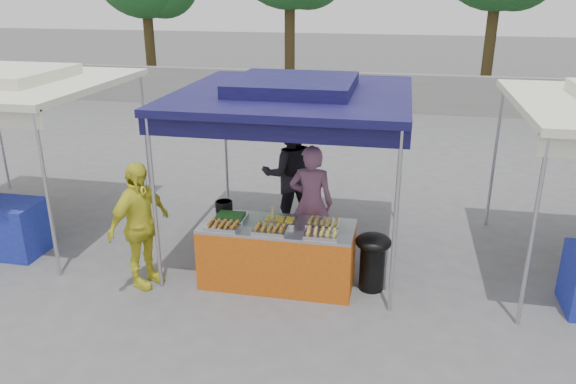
% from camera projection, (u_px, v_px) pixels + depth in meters
% --- Properties ---
extents(ground_plane, '(80.00, 80.00, 0.00)m').
position_uv_depth(ground_plane, '(279.00, 279.00, 7.66)').
color(ground_plane, '#545355').
extents(back_wall, '(40.00, 0.25, 1.20)m').
position_uv_depth(back_wall, '(354.00, 92.00, 17.56)').
color(back_wall, slate).
rests_on(back_wall, ground_plane).
extents(main_canopy, '(3.20, 3.20, 2.57)m').
position_uv_depth(main_canopy, '(293.00, 93.00, 7.73)').
color(main_canopy, '#AEAEB5').
rests_on(main_canopy, ground_plane).
extents(vendor_table, '(2.00, 0.80, 0.85)m').
position_uv_depth(vendor_table, '(277.00, 254.00, 7.42)').
color(vendor_table, '#B34D10').
rests_on(vendor_table, ground_plane).
extents(food_tray_fl, '(0.42, 0.30, 0.07)m').
position_uv_depth(food_tray_fl, '(223.00, 226.00, 7.17)').
color(food_tray_fl, '#BAB9BE').
rests_on(food_tray_fl, vendor_table).
extents(food_tray_fm, '(0.42, 0.30, 0.07)m').
position_uv_depth(food_tray_fm, '(270.00, 230.00, 7.05)').
color(food_tray_fm, '#BAB9BE').
rests_on(food_tray_fm, vendor_table).
extents(food_tray_fr, '(0.42, 0.30, 0.07)m').
position_uv_depth(food_tray_fr, '(321.00, 234.00, 6.93)').
color(food_tray_fr, '#BAB9BE').
rests_on(food_tray_fr, vendor_table).
extents(food_tray_bl, '(0.42, 0.30, 0.07)m').
position_uv_depth(food_tray_bl, '(231.00, 217.00, 7.44)').
color(food_tray_bl, '#BAB9BE').
rests_on(food_tray_bl, vendor_table).
extents(food_tray_bm, '(0.42, 0.30, 0.07)m').
position_uv_depth(food_tray_bm, '(280.00, 221.00, 7.32)').
color(food_tray_bm, '#BAB9BE').
rests_on(food_tray_bm, vendor_table).
extents(food_tray_br, '(0.42, 0.30, 0.07)m').
position_uv_depth(food_tray_br, '(323.00, 223.00, 7.24)').
color(food_tray_br, '#BAB9BE').
rests_on(food_tray_br, vendor_table).
extents(cooking_pot, '(0.24, 0.24, 0.14)m').
position_uv_depth(cooking_pot, '(224.00, 206.00, 7.70)').
color(cooking_pot, black).
rests_on(cooking_pot, vendor_table).
extents(skewer_cup, '(0.08, 0.08, 0.10)m').
position_uv_depth(skewer_cup, '(272.00, 223.00, 7.19)').
color(skewer_cup, '#AEAEB5').
rests_on(skewer_cup, vendor_table).
extents(wok_burner, '(0.47, 0.47, 0.79)m').
position_uv_depth(wok_burner, '(373.00, 257.00, 7.27)').
color(wok_burner, black).
rests_on(wok_burner, ground_plane).
extents(crate_left, '(0.54, 0.37, 0.32)m').
position_uv_depth(crate_left, '(262.00, 244.00, 8.31)').
color(crate_left, '#121F96').
rests_on(crate_left, ground_plane).
extents(crate_right, '(0.55, 0.38, 0.33)m').
position_uv_depth(crate_right, '(302.00, 250.00, 8.12)').
color(crate_right, '#121F96').
rests_on(crate_right, ground_plane).
extents(crate_stacked, '(0.51, 0.36, 0.31)m').
position_uv_depth(crate_stacked, '(302.00, 230.00, 8.01)').
color(crate_stacked, '#121F96').
rests_on(crate_stacked, crate_right).
extents(vendor_woman, '(0.64, 0.43, 1.71)m').
position_uv_depth(vendor_woman, '(311.00, 203.00, 7.97)').
color(vendor_woman, '#7F516E').
rests_on(vendor_woman, ground_plane).
extents(helper_man, '(1.09, 0.97, 1.85)m').
position_uv_depth(helper_man, '(290.00, 174.00, 8.98)').
color(helper_man, black).
rests_on(helper_man, ground_plane).
extents(customer_person, '(0.75, 1.08, 1.70)m').
position_uv_depth(customer_person, '(140.00, 226.00, 7.25)').
color(customer_person, gold).
rests_on(customer_person, ground_plane).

